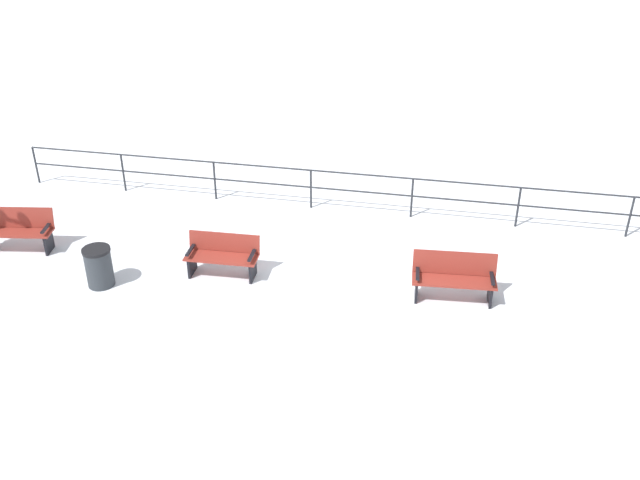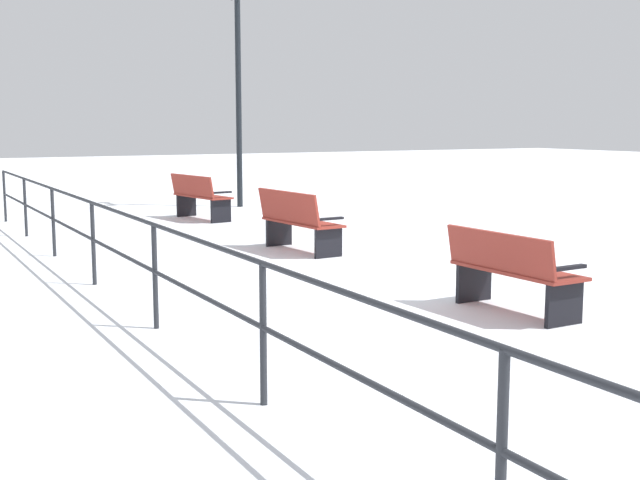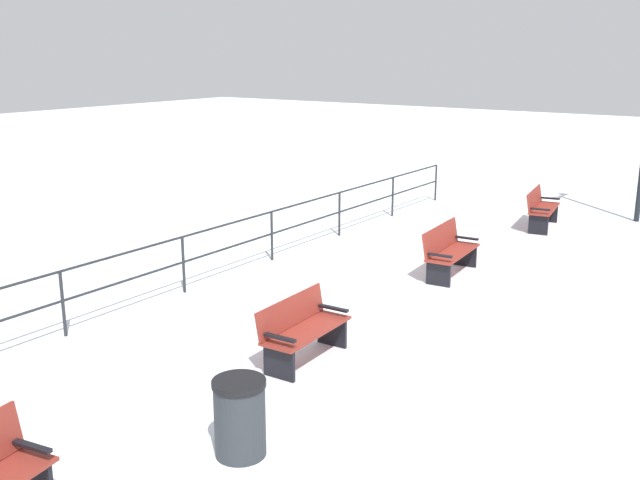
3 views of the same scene
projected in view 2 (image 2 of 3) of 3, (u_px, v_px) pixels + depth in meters
name	position (u px, v px, depth m)	size (l,w,h in m)	color
ground_plane	(388.00, 276.00, 10.60)	(80.00, 80.00, 0.00)	white
bench_second	(512.00, 271.00, 8.46)	(0.63, 1.52, 0.86)	maroon
bench_third	(298.00, 220.00, 12.52)	(0.69, 1.67, 0.93)	maroon
bench_fourth	(199.00, 196.00, 16.70)	(0.79, 1.67, 0.91)	maroon
lamppost_middle	(238.00, 61.00, 18.90)	(0.27, 0.94, 5.02)	black
waterfront_railing	(120.00, 240.00, 8.87)	(0.05, 17.24, 1.02)	#26282D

